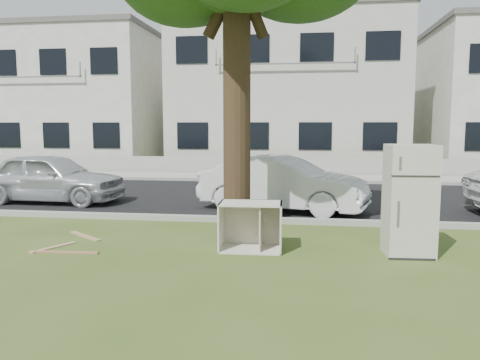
# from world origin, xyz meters

# --- Properties ---
(ground) EXTENTS (120.00, 120.00, 0.00)m
(ground) POSITION_xyz_m (0.00, 0.00, 0.00)
(ground) COLOR #3A4E1B
(road) EXTENTS (120.00, 7.00, 0.01)m
(road) POSITION_xyz_m (0.00, 6.00, 0.01)
(road) COLOR black
(road) RESTS_ON ground
(kerb_near) EXTENTS (120.00, 0.18, 0.12)m
(kerb_near) POSITION_xyz_m (0.00, 2.45, 0.00)
(kerb_near) COLOR gray
(kerb_near) RESTS_ON ground
(kerb_far) EXTENTS (120.00, 0.18, 0.12)m
(kerb_far) POSITION_xyz_m (0.00, 9.55, 0.00)
(kerb_far) COLOR gray
(kerb_far) RESTS_ON ground
(sidewalk) EXTENTS (120.00, 2.80, 0.01)m
(sidewalk) POSITION_xyz_m (0.00, 11.00, 0.01)
(sidewalk) COLOR gray
(sidewalk) RESTS_ON ground
(low_wall) EXTENTS (120.00, 0.15, 0.70)m
(low_wall) POSITION_xyz_m (0.00, 12.60, 0.35)
(low_wall) COLOR gray
(low_wall) RESTS_ON ground
(townhouse_left) EXTENTS (10.20, 8.16, 7.04)m
(townhouse_left) POSITION_xyz_m (-12.00, 17.50, 3.52)
(townhouse_left) COLOR silver
(townhouse_left) RESTS_ON ground
(townhouse_center) EXTENTS (11.22, 8.16, 7.44)m
(townhouse_center) POSITION_xyz_m (0.00, 17.50, 3.72)
(townhouse_center) COLOR beige
(townhouse_center) RESTS_ON ground
(fridge) EXTENTS (0.77, 0.72, 1.77)m
(fridge) POSITION_xyz_m (2.60, 0.34, 0.89)
(fridge) COLOR #B9B6A7
(fridge) RESTS_ON ground
(cabinet) EXTENTS (1.05, 0.68, 0.81)m
(cabinet) POSITION_xyz_m (0.06, 0.27, 0.40)
(cabinet) COLOR white
(cabinet) RESTS_ON ground
(plank_a) EXTENTS (1.19, 0.15, 0.02)m
(plank_a) POSITION_xyz_m (-2.96, -0.35, 0.01)
(plank_a) COLOR #916446
(plank_a) RESTS_ON ground
(plank_b) EXTENTS (0.89, 0.69, 0.03)m
(plank_b) POSITION_xyz_m (-3.12, 0.76, 0.01)
(plank_b) COLOR #A07E53
(plank_b) RESTS_ON ground
(plank_c) EXTENTS (0.46, 0.78, 0.02)m
(plank_c) POSITION_xyz_m (-3.28, -0.08, 0.01)
(plank_c) COLOR tan
(plank_c) RESTS_ON ground
(car_center) EXTENTS (4.28, 2.47, 1.33)m
(car_center) POSITION_xyz_m (0.41, 3.95, 0.67)
(car_center) COLOR silver
(car_center) RESTS_ON ground
(car_left) EXTENTS (4.00, 1.74, 1.34)m
(car_left) POSITION_xyz_m (-5.84, 4.35, 0.67)
(car_left) COLOR #B5B8BD
(car_left) RESTS_ON ground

